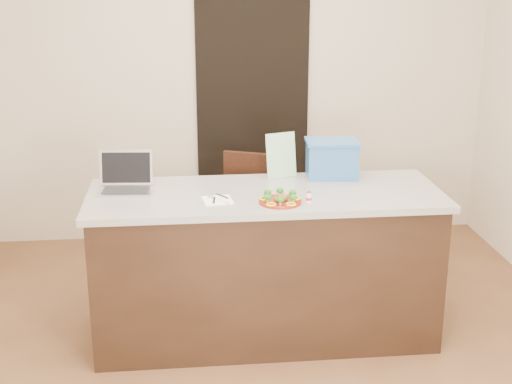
{
  "coord_description": "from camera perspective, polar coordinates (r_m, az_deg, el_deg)",
  "views": [
    {
      "loc": [
        -0.47,
        -3.66,
        2.18
      ],
      "look_at": [
        -0.06,
        0.2,
        0.94
      ],
      "focal_mm": 50.0,
      "sensor_mm": 36.0,
      "label": 1
    }
  ],
  "objects": [
    {
      "name": "blue_box",
      "position": [
        4.43,
        6.09,
        2.69
      ],
      "size": [
        0.34,
        0.26,
        0.23
      ],
      "rotation": [
        0.0,
        0.0,
        -0.07
      ],
      "color": "#2B5E9E",
      "rests_on": "island"
    },
    {
      "name": "island",
      "position": [
        4.3,
        0.72,
        -5.83
      ],
      "size": [
        2.06,
        0.76,
        0.92
      ],
      "color": "black",
      "rests_on": "ground"
    },
    {
      "name": "plate",
      "position": [
        3.95,
        1.95,
        -0.75
      ],
      "size": [
        0.24,
        0.24,
        0.02
      ],
      "rotation": [
        0.0,
        0.0,
        -0.09
      ],
      "color": "maroon",
      "rests_on": "island"
    },
    {
      "name": "laptop",
      "position": [
        4.24,
        -10.36,
        0.97
      ],
      "size": [
        0.33,
        0.27,
        0.22
      ],
      "rotation": [
        0.0,
        0.0,
        -0.09
      ],
      "color": "silver",
      "rests_on": "island"
    },
    {
      "name": "meatballs",
      "position": [
        3.94,
        2.02,
        -0.44
      ],
      "size": [
        0.09,
        0.09,
        0.04
      ],
      "color": "brown",
      "rests_on": "plate"
    },
    {
      "name": "chair",
      "position": [
        4.95,
        -0.16,
        -1.69
      ],
      "size": [
        0.54,
        0.55,
        0.94
      ],
      "rotation": [
        0.0,
        0.0,
        -0.39
      ],
      "color": "#34190F",
      "rests_on": "ground"
    },
    {
      "name": "doorway",
      "position": [
        5.79,
        -0.28,
        5.96
      ],
      "size": [
        0.9,
        0.02,
        2.0
      ],
      "primitive_type": "cube",
      "color": "black",
      "rests_on": "ground"
    },
    {
      "name": "ground",
      "position": [
        4.29,
        1.1,
        -12.84
      ],
      "size": [
        4.0,
        4.0,
        0.0
      ],
      "primitive_type": "plane",
      "color": "brown",
      "rests_on": "ground"
    },
    {
      "name": "pepper_rings",
      "position": [
        3.94,
        1.95,
        -0.63
      ],
      "size": [
        0.23,
        0.23,
        0.01
      ],
      "color": "#F7F21A",
      "rests_on": "plate"
    },
    {
      "name": "broccoli",
      "position": [
        3.94,
        1.95,
        -0.23
      ],
      "size": [
        0.19,
        0.2,
        0.04
      ],
      "color": "#195216",
      "rests_on": "plate"
    },
    {
      "name": "yogurt_bottle",
      "position": [
        3.96,
        4.26,
        -0.46
      ],
      "size": [
        0.03,
        0.03,
        0.06
      ],
      "rotation": [
        0.0,
        0.0,
        0.26
      ],
      "color": "silver",
      "rests_on": "island"
    },
    {
      "name": "napkin",
      "position": [
        3.99,
        -3.1,
        -0.66
      ],
      "size": [
        0.18,
        0.18,
        0.01
      ],
      "primitive_type": "cube",
      "rotation": [
        0.0,
        0.0,
        0.13
      ],
      "color": "white",
      "rests_on": "island"
    },
    {
      "name": "room_shell",
      "position": [
        3.73,
        1.24,
        9.11
      ],
      "size": [
        4.0,
        4.0,
        4.0
      ],
      "color": "white",
      "rests_on": "ground"
    },
    {
      "name": "fork",
      "position": [
        3.99,
        -3.4,
        -0.55
      ],
      "size": [
        0.03,
        0.14,
        0.0
      ],
      "rotation": [
        0.0,
        0.0,
        -0.09
      ],
      "color": "silver",
      "rests_on": "napkin"
    },
    {
      "name": "knife",
      "position": [
        3.97,
        -2.66,
        -0.62
      ],
      "size": [
        0.07,
        0.18,
        0.01
      ],
      "rotation": [
        0.0,
        0.0,
        0.61
      ],
      "color": "white",
      "rests_on": "napkin"
    },
    {
      "name": "leaflet",
      "position": [
        4.39,
        2.02,
        2.94
      ],
      "size": [
        0.2,
        0.1,
        0.28
      ],
      "primitive_type": "cube",
      "rotation": [
        -0.14,
        0.0,
        0.32
      ],
      "color": "white",
      "rests_on": "island"
    }
  ]
}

